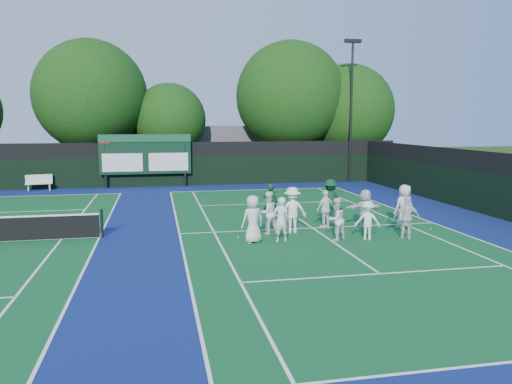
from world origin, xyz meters
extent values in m
plane|color=#1F3B10|center=(0.00, 0.00, 0.00)|extent=(120.00, 120.00, 0.00)
cube|color=navy|center=(-6.00, 1.00, 0.00)|extent=(34.00, 32.00, 0.01)
cube|color=#115425|center=(0.00, 1.00, 0.01)|extent=(10.97, 23.77, 0.00)
cube|color=white|center=(0.00, -10.88, 0.01)|extent=(10.97, 0.08, 0.00)
cube|color=white|center=(0.00, 12.88, 0.01)|extent=(10.97, 0.08, 0.00)
cube|color=white|center=(-5.49, 1.00, 0.01)|extent=(0.08, 23.77, 0.00)
cube|color=white|center=(5.49, 1.00, 0.01)|extent=(0.08, 23.77, 0.00)
cube|color=white|center=(-4.12, 1.00, 0.01)|extent=(0.08, 23.77, 0.00)
cube|color=white|center=(4.12, 1.00, 0.01)|extent=(0.08, 23.77, 0.00)
cube|color=white|center=(0.00, -5.40, 0.01)|extent=(8.23, 0.08, 0.00)
cube|color=white|center=(0.00, 7.40, 0.01)|extent=(8.23, 0.08, 0.00)
cube|color=white|center=(0.00, 1.00, 0.01)|extent=(0.08, 12.80, 0.00)
cube|color=white|center=(-14.00, 12.88, 0.01)|extent=(10.97, 0.08, 0.00)
cube|color=white|center=(-8.52, 1.00, 0.01)|extent=(0.08, 23.77, 0.00)
cube|color=white|center=(-9.88, 1.00, 0.01)|extent=(0.08, 23.77, 0.00)
cube|color=black|center=(-6.00, 16.00, 1.00)|extent=(34.00, 0.08, 2.00)
cube|color=black|center=(-6.00, 16.00, 2.50)|extent=(34.00, 0.05, 1.00)
cube|color=black|center=(9.00, 1.00, 1.00)|extent=(0.08, 32.00, 2.00)
cube|color=black|center=(9.00, 1.00, 2.50)|extent=(0.05, 32.00, 1.00)
cylinder|color=black|center=(-9.60, 15.60, 1.75)|extent=(0.16, 0.16, 3.50)
cylinder|color=black|center=(-4.40, 15.60, 1.75)|extent=(0.16, 0.16, 3.50)
cube|color=black|center=(-7.00, 15.60, 2.20)|extent=(6.00, 0.15, 2.60)
cube|color=#154B2C|center=(-7.00, 15.50, 3.30)|extent=(6.00, 0.05, 0.50)
cube|color=silver|center=(-8.50, 15.50, 1.70)|extent=(2.60, 0.04, 1.20)
cube|color=silver|center=(-5.50, 15.50, 1.70)|extent=(2.60, 0.04, 1.20)
cube|color=maroon|center=(-9.60, 15.50, 3.20)|extent=(0.70, 0.04, 0.50)
cube|color=#5B5A60|center=(-2.00, 24.00, 2.00)|extent=(18.00, 6.00, 4.00)
cylinder|color=black|center=(7.50, 15.70, 5.00)|extent=(0.16, 0.16, 10.00)
cube|color=black|center=(7.50, 15.70, 10.00)|extent=(1.20, 0.30, 0.25)
cylinder|color=black|center=(-8.40, 1.00, 0.55)|extent=(0.10, 0.10, 1.10)
cube|color=silver|center=(-13.73, 15.30, 0.45)|extent=(1.67, 0.83, 0.06)
cube|color=silver|center=(-13.73, 15.46, 0.75)|extent=(1.58, 0.47, 0.54)
cube|color=silver|center=(-14.38, 15.30, 0.22)|extent=(0.16, 0.38, 0.43)
cube|color=silver|center=(-13.09, 15.30, 0.22)|extent=(0.16, 0.38, 0.43)
cylinder|color=black|center=(-10.79, 19.50, 1.61)|extent=(0.44, 0.44, 3.21)
sphere|color=#11370C|center=(-10.79, 19.50, 6.21)|extent=(8.00, 8.00, 8.00)
sphere|color=#11370C|center=(-10.19, 19.80, 5.41)|extent=(5.60, 5.60, 5.60)
cylinder|color=black|center=(-5.26, 19.50, 1.25)|extent=(0.44, 0.44, 2.50)
sphere|color=#11370C|center=(-5.26, 19.50, 4.52)|extent=(5.39, 5.39, 5.39)
sphere|color=#11370C|center=(-4.66, 19.80, 3.99)|extent=(3.77, 3.77, 3.77)
cylinder|color=black|center=(4.01, 19.50, 1.57)|extent=(0.44, 0.44, 3.15)
sphere|color=#11370C|center=(4.01, 19.50, 6.32)|extent=(8.45, 8.45, 8.45)
sphere|color=#11370C|center=(4.61, 19.80, 5.47)|extent=(5.91, 5.91, 5.91)
cylinder|color=black|center=(8.73, 19.50, 1.25)|extent=(0.44, 0.44, 2.50)
sphere|color=#11370C|center=(8.73, 19.50, 5.25)|extent=(7.33, 7.33, 7.33)
sphere|color=#11370C|center=(9.33, 19.80, 4.52)|extent=(5.13, 5.13, 5.13)
sphere|color=#B8CA17|center=(-3.32, -0.15, 0.03)|extent=(0.07, 0.07, 0.07)
sphere|color=#B8CA17|center=(-0.05, 3.02, 0.03)|extent=(0.07, 0.07, 0.07)
sphere|color=#B8CA17|center=(4.69, -0.20, 0.03)|extent=(0.07, 0.07, 0.07)
sphere|color=#B8CA17|center=(1.48, 4.06, 0.03)|extent=(0.07, 0.07, 0.07)
sphere|color=#B8CA17|center=(1.90, 2.08, 0.03)|extent=(0.07, 0.07, 0.07)
imported|color=silver|center=(-2.91, -0.95, 0.88)|extent=(0.99, 0.80, 1.76)
imported|color=white|center=(-1.87, -1.01, 0.84)|extent=(0.65, 0.47, 1.68)
imported|color=white|center=(0.20, -1.19, 0.80)|extent=(0.96, 0.88, 1.60)
imported|color=white|center=(1.39, -1.34, 0.74)|extent=(1.07, 0.79, 1.47)
imported|color=silver|center=(2.89, -1.51, 0.81)|extent=(1.03, 0.71, 1.63)
imported|color=white|center=(-2.05, 0.39, 0.84)|extent=(0.99, 0.88, 1.69)
imported|color=white|center=(-1.06, 0.36, 0.92)|extent=(1.20, 0.70, 1.83)
imported|color=white|center=(0.54, 0.94, 0.79)|extent=(1.01, 0.70, 1.59)
imported|color=silver|center=(2.02, 0.35, 0.84)|extent=(1.56, 0.52, 1.67)
imported|color=silver|center=(3.75, 0.33, 0.91)|extent=(0.99, 0.75, 1.82)
imported|color=#0E3620|center=(-1.42, 2.68, 0.86)|extent=(0.71, 0.55, 1.71)
imported|color=#0F381D|center=(1.25, 2.40, 0.93)|extent=(1.30, 0.88, 1.86)
camera|label=1|loc=(-6.29, -18.45, 4.42)|focal=35.00mm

